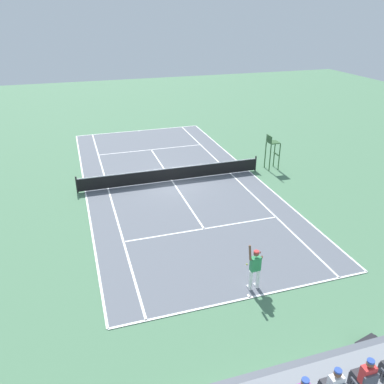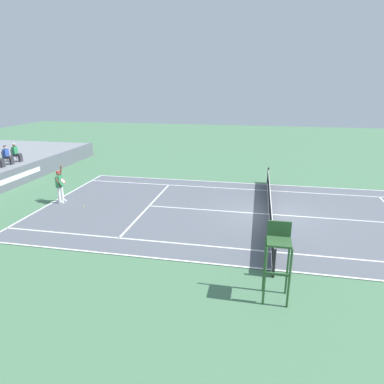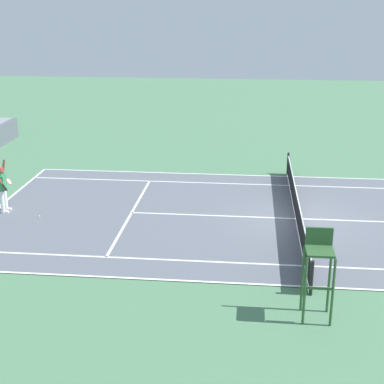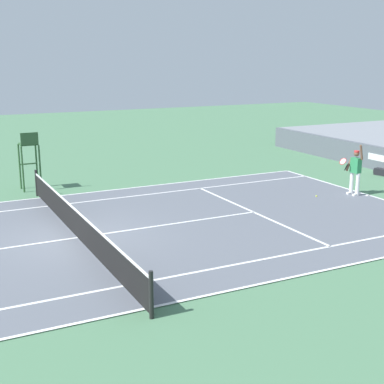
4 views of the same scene
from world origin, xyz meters
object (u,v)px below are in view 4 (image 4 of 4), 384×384
object	(u,v)px
tennis_ball	(316,196)
umpire_chair	(29,153)
tennis_player	(355,171)
equipment_bag	(383,172)

from	to	relation	value
tennis_ball	umpire_chair	distance (m)	11.81
umpire_chair	tennis_player	bearing A→B (deg)	59.45
tennis_player	tennis_ball	xyz separation A→B (m)	(-0.42, -1.54, -0.96)
tennis_player	tennis_ball	distance (m)	1.86
tennis_ball	umpire_chair	world-z (taller)	umpire_chair
tennis_player	tennis_ball	size ratio (longest dim) A/B	30.63
equipment_bag	tennis_ball	bearing A→B (deg)	-71.36
umpire_chair	tennis_ball	bearing A→B (deg)	57.39
tennis_ball	umpire_chair	size ratio (longest dim) A/B	0.03
umpire_chair	equipment_bag	size ratio (longest dim) A/B	2.57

